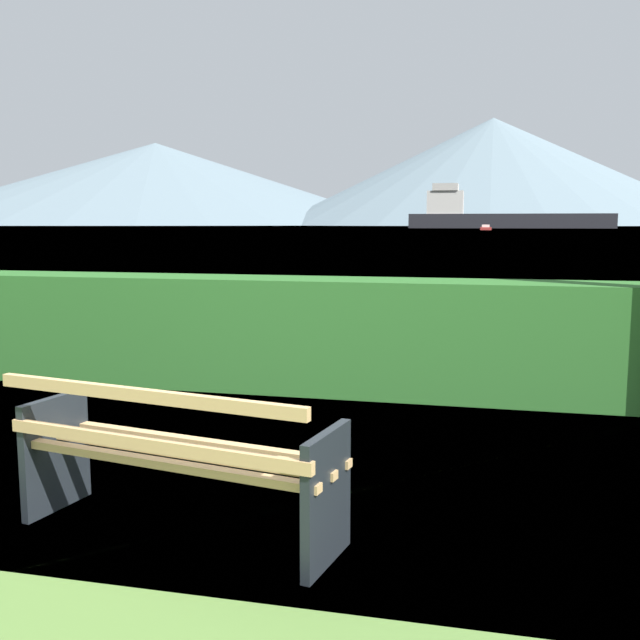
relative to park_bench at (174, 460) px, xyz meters
name	(u,v)px	position (x,y,z in m)	size (l,w,h in m)	color
ground_plane	(183,532)	(0.01, 0.06, -0.43)	(1400.00, 1400.00, 0.00)	#567A38
water_surface	(488,227)	(0.01, 309.44, -0.43)	(620.00, 620.00, 0.00)	slate
park_bench	(174,460)	(0.00, 0.00, 0.00)	(1.89, 0.89, 0.87)	tan
hedge_row	(325,335)	(0.01, 3.57, 0.14)	(12.92, 0.77, 1.13)	#2D6B28
cargo_ship_large	(494,216)	(1.92, 235.78, 3.52)	(63.01, 8.96, 14.13)	#232328
fishing_boat_near	(486,228)	(0.05, 174.82, 0.03)	(2.79, 7.52, 1.29)	#B2332D
distant_hills	(357,182)	(-106.18, 584.07, 34.25)	(856.84, 437.90, 79.27)	slate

